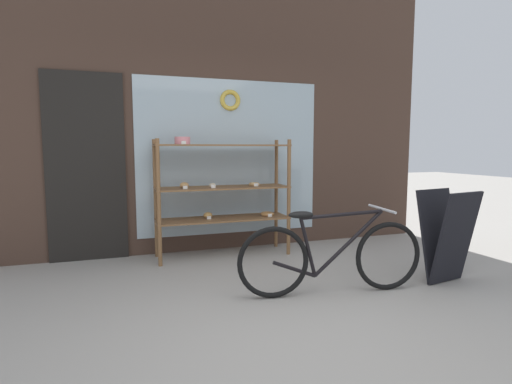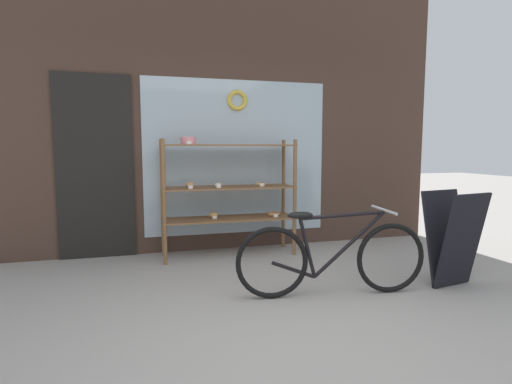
# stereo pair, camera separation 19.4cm
# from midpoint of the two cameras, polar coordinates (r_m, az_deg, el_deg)

# --- Properties ---
(ground_plane) EXTENTS (30.00, 30.00, 0.00)m
(ground_plane) POSITION_cam_midpoint_polar(r_m,az_deg,el_deg) (2.72, 8.72, -21.57)
(ground_plane) COLOR gray
(storefront_facade) EXTENTS (5.82, 0.13, 3.86)m
(storefront_facade) POSITION_cam_midpoint_polar(r_m,az_deg,el_deg) (5.03, -4.38, 13.24)
(storefront_facade) COLOR #473328
(storefront_facade) RESTS_ON ground_plane
(display_case) EXTENTS (1.55, 0.45, 1.39)m
(display_case) POSITION_cam_midpoint_polar(r_m,az_deg,el_deg) (4.67, -2.90, 0.87)
(display_case) COLOR brown
(display_case) RESTS_ON ground_plane
(bicycle) EXTENTS (1.66, 0.46, 0.75)m
(bicycle) POSITION_cam_midpoint_polar(r_m,az_deg,el_deg) (3.54, 12.34, -9.11)
(bicycle) COLOR black
(bicycle) RESTS_ON ground_plane
(sandwich_board) EXTENTS (0.51, 0.45, 0.87)m
(sandwich_board) POSITION_cam_midpoint_polar(r_m,az_deg,el_deg) (4.14, 27.57, -5.96)
(sandwich_board) COLOR black
(sandwich_board) RESTS_ON ground_plane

